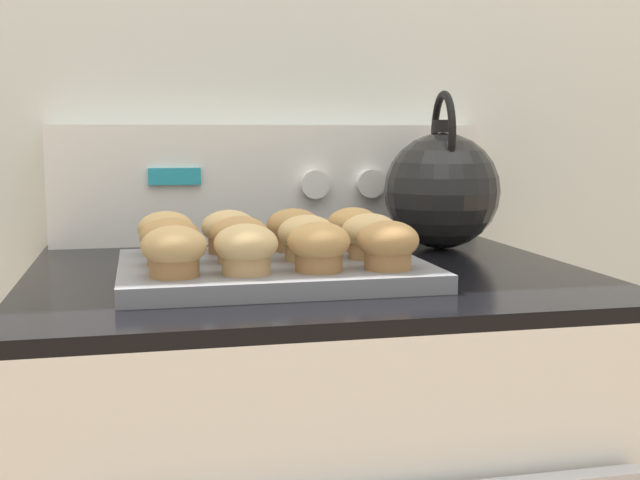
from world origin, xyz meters
TOP-DOWN VIEW (x-y plane):
  - wall_back at (0.00, 0.67)m, footprint 8.00×0.05m
  - control_panel at (0.00, 0.62)m, footprint 0.73×0.07m
  - muffin_pan at (-0.06, 0.27)m, footprint 0.38×0.30m
  - muffin_r0_c0 at (-0.18, 0.19)m, footprint 0.07×0.07m
  - muffin_r0_c1 at (-0.10, 0.19)m, footprint 0.07×0.07m
  - muffin_r0_c2 at (-0.02, 0.19)m, footprint 0.07×0.07m
  - muffin_r0_c3 at (0.07, 0.18)m, footprint 0.07×0.07m
  - muffin_r1_c0 at (-0.18, 0.27)m, footprint 0.07×0.07m
  - muffin_r1_c1 at (-0.10, 0.27)m, footprint 0.07×0.07m
  - muffin_r1_c2 at (-0.01, 0.27)m, footprint 0.07×0.07m
  - muffin_r1_c3 at (0.07, 0.27)m, footprint 0.07×0.07m
  - muffin_r2_c0 at (-0.19, 0.36)m, footprint 0.07×0.07m
  - muffin_r2_c1 at (-0.10, 0.36)m, footprint 0.07×0.07m
  - muffin_r2_c2 at (-0.01, 0.36)m, footprint 0.07×0.07m
  - muffin_r2_c3 at (0.07, 0.36)m, footprint 0.07×0.07m
  - tea_kettle at (0.25, 0.48)m, footprint 0.18×0.22m

SIDE VIEW (x-z plane):
  - muffin_pan at x=-0.06m, z-range 0.91..0.93m
  - muffin_r0_c0 at x=-0.18m, z-range 0.93..0.99m
  - muffin_r0_c1 at x=-0.10m, z-range 0.93..0.99m
  - muffin_r0_c2 at x=-0.02m, z-range 0.93..0.99m
  - muffin_r0_c3 at x=0.07m, z-range 0.93..0.99m
  - muffin_r1_c0 at x=-0.18m, z-range 0.93..0.99m
  - muffin_r1_c1 at x=-0.10m, z-range 0.93..0.99m
  - muffin_r1_c2 at x=-0.01m, z-range 0.93..0.99m
  - muffin_r1_c3 at x=0.07m, z-range 0.93..0.99m
  - muffin_r2_c0 at x=-0.19m, z-range 0.93..0.99m
  - muffin_r2_c1 at x=-0.10m, z-range 0.93..0.99m
  - muffin_r2_c2 at x=-0.01m, z-range 0.93..0.99m
  - muffin_r2_c3 at x=0.07m, z-range 0.93..0.99m
  - tea_kettle at x=0.25m, z-range 0.88..1.13m
  - control_panel at x=0.00m, z-range 0.91..1.10m
  - wall_back at x=0.00m, z-range 0.00..2.40m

